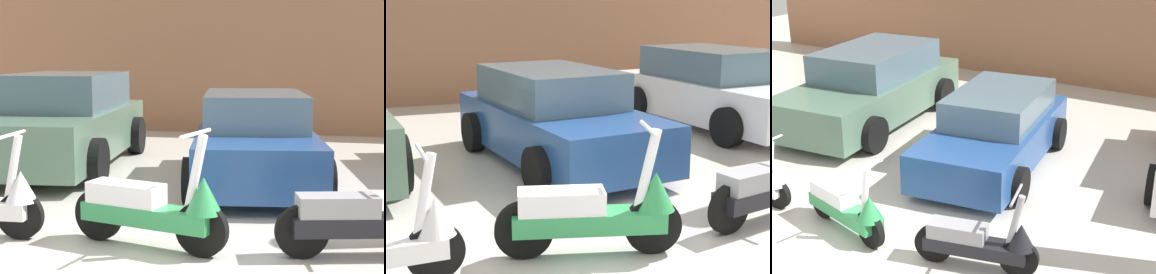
# 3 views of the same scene
# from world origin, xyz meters

# --- Properties ---
(ground_plane) EXTENTS (28.00, 28.00, 0.00)m
(ground_plane) POSITION_xyz_m (0.00, 0.00, 0.00)
(ground_plane) COLOR beige
(wall_back) EXTENTS (19.60, 0.12, 3.72)m
(wall_back) POSITION_xyz_m (0.00, 9.05, 1.86)
(wall_back) COLOR #9E6B4C
(wall_back) RESTS_ON ground_plane
(scooter_front_right) EXTENTS (1.59, 0.72, 1.13)m
(scooter_front_right) POSITION_xyz_m (-0.22, 0.78, 0.40)
(scooter_front_right) COLOR black
(scooter_front_right) RESTS_ON ground_plane
(scooter_front_center) EXTENTS (1.52, 0.67, 1.08)m
(scooter_front_center) POSITION_xyz_m (1.71, 0.94, 0.38)
(scooter_front_center) COLOR black
(scooter_front_center) RESTS_ON ground_plane
(car_rear_left) EXTENTS (2.44, 4.54, 1.49)m
(car_rear_left) POSITION_xyz_m (-2.79, 4.50, 0.71)
(car_rear_left) COLOR #51705B
(car_rear_left) RESTS_ON ground_plane
(car_rear_center) EXTENTS (2.18, 3.90, 1.26)m
(car_rear_center) POSITION_xyz_m (0.40, 3.81, 0.60)
(car_rear_center) COLOR navy
(car_rear_center) RESTS_ON ground_plane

